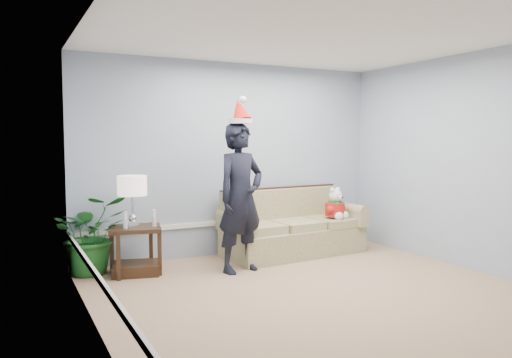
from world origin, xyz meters
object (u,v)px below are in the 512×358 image
at_px(teddy_bear, 335,207).
at_px(table_lamp, 132,188).
at_px(man, 241,198).
at_px(houseplant, 91,234).
at_px(side_table, 136,256).
at_px(sofa, 292,231).

bearing_deg(teddy_bear, table_lamp, 158.73).
bearing_deg(man, table_lamp, 145.68).
bearing_deg(houseplant, side_table, -30.08).
xyz_separation_m(sofa, man, (-1.06, -0.54, 0.59)).
distance_m(sofa, side_table, 2.25).
height_order(man, teddy_bear, man).
relative_size(table_lamp, houseplant, 0.64).
bearing_deg(side_table, houseplant, 149.92).
bearing_deg(sofa, teddy_bear, -22.94).
bearing_deg(houseplant, sofa, -3.76).
xyz_separation_m(sofa, teddy_bear, (0.61, -0.21, 0.32)).
xyz_separation_m(sofa, table_lamp, (-2.28, -0.11, 0.72)).
xyz_separation_m(table_lamp, man, (1.22, -0.43, -0.14)).
bearing_deg(man, teddy_bear, -3.57).
bearing_deg(teddy_bear, houseplant, 154.07).
height_order(table_lamp, houseplant, table_lamp).
distance_m(sofa, table_lamp, 2.39).
height_order(houseplant, man, man).
bearing_deg(teddy_bear, man, 172.00).
bearing_deg(houseplant, table_lamp, -33.29).
relative_size(sofa, table_lamp, 3.31).
distance_m(side_table, table_lamp, 0.83).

